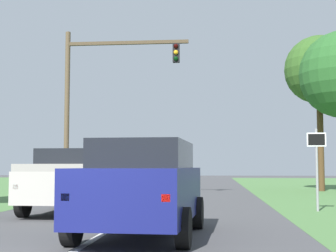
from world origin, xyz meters
name	(u,v)px	position (x,y,z in m)	size (l,w,h in m)	color
ground_plane	(143,210)	(0.00, 9.85, 0.00)	(120.00, 120.00, 0.00)	#424244
red_suv_near	(143,185)	(0.88, 3.66, 1.03)	(2.41, 4.70, 1.94)	navy
pickup_truck_lead	(74,180)	(-1.95, 8.57, 0.99)	(2.32, 5.24, 1.93)	#B7B2A8
traffic_light	(96,89)	(-3.31, 17.01, 5.12)	(6.00, 0.40, 7.94)	brown
keep_moving_sign	(317,158)	(5.55, 9.73, 1.67)	(0.60, 0.09, 2.61)	gray
crossing_suv_far	(85,175)	(-4.46, 19.58, 0.95)	(4.54, 2.14, 1.80)	silver
extra_tree_1	(319,70)	(8.35, 22.88, 6.93)	(3.94, 3.94, 8.95)	#4C351E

